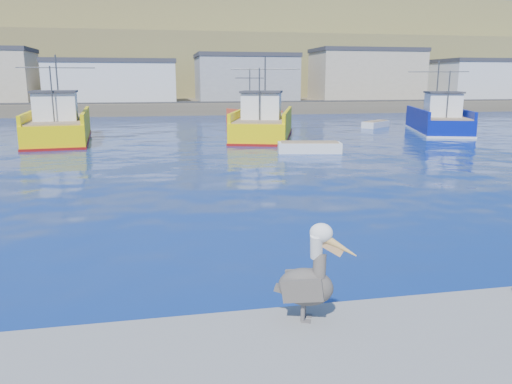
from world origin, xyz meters
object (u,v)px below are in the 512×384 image
skiff_far (376,125)px  boat_orange (255,115)px  trawler_yellow_a (59,126)px  trawler_blue (438,121)px  skiff_mid (309,148)px  trawler_yellow_b (263,124)px  pelican (309,279)px

skiff_far → boat_orange: bearing=154.1°
trawler_yellow_a → trawler_blue: size_ratio=1.11×
trawler_yellow_a → skiff_mid: trawler_yellow_a is taller
trawler_yellow_a → skiff_far: size_ratio=3.58×
trawler_yellow_a → boat_orange: 21.30m
trawler_blue → trawler_yellow_b: bearing=-176.1°
boat_orange → pelican: (-7.94, -45.30, 0.29)m
boat_orange → skiff_far: boat_orange is taller
trawler_blue → skiff_far: size_ratio=3.22×
trawler_yellow_b → trawler_blue: bearing=3.9°
trawler_yellow_a → boat_orange: trawler_yellow_a is taller
trawler_yellow_b → trawler_blue: size_ratio=1.09×
trawler_blue → skiff_mid: size_ratio=2.78×
trawler_yellow_a → pelican: size_ratio=7.45×
skiff_far → trawler_yellow_b: bearing=-152.5°
trawler_yellow_a → skiff_far: (29.40, 5.89, -0.87)m
trawler_blue → skiff_mid: bearing=-145.9°
trawler_yellow_b → boat_orange: 12.52m
trawler_yellow_a → skiff_mid: (17.35, -10.34, -0.84)m
trawler_yellow_a → boat_orange: bearing=32.5°
trawler_yellow_a → trawler_yellow_b: (16.24, -0.96, -0.03)m
trawler_yellow_a → pelican: bearing=-73.5°
trawler_yellow_b → trawler_blue: trawler_yellow_b is taller
trawler_yellow_a → trawler_blue: 32.88m
trawler_yellow_a → trawler_blue: trawler_yellow_a is taller
trawler_blue → pelican: bearing=-123.9°
trawler_yellow_a → trawler_yellow_b: bearing=-3.4°
boat_orange → trawler_yellow_b: bearing=-97.9°
trawler_yellow_a → trawler_blue: (32.88, 0.18, -0.09)m
skiff_mid → skiff_far: skiff_mid is taller
trawler_yellow_b → skiff_mid: (1.10, -9.38, -0.81)m
skiff_far → skiff_mid: bearing=-126.6°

